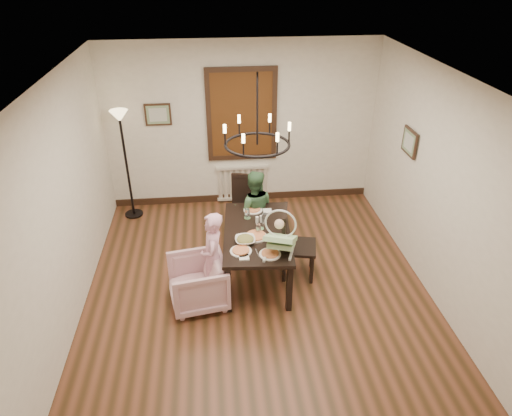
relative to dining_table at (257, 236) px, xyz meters
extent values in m
cube|color=brown|center=(-0.02, -0.29, -0.64)|extent=(4.50, 5.00, 0.01)
cube|color=white|center=(-0.02, -0.29, 2.16)|extent=(4.50, 5.00, 0.01)
cube|color=silver|center=(-0.02, 2.21, 0.76)|extent=(4.50, 0.01, 2.80)
cube|color=silver|center=(-2.27, -0.29, 0.76)|extent=(0.01, 5.00, 2.80)
cube|color=silver|center=(2.23, -0.29, 0.76)|extent=(0.01, 5.00, 2.80)
cube|color=black|center=(0.00, 0.00, 0.06)|extent=(0.99, 1.61, 0.05)
cube|color=black|center=(-0.43, -0.68, -0.30)|extent=(0.07, 0.07, 0.68)
cube|color=black|center=(-0.32, 0.74, -0.30)|extent=(0.07, 0.07, 0.68)
cube|color=black|center=(0.32, -0.74, -0.30)|extent=(0.07, 0.07, 0.68)
cube|color=black|center=(0.43, 0.68, -0.30)|extent=(0.07, 0.07, 0.68)
imported|color=#C798AE|center=(-0.80, -0.49, -0.32)|extent=(0.81, 0.80, 0.64)
imported|color=#E29FB7|center=(-0.60, -0.38, -0.13)|extent=(0.27, 0.39, 1.03)
imported|color=#3D6740|center=(0.03, 0.73, -0.12)|extent=(0.53, 0.43, 1.04)
imported|color=white|center=(-0.18, -0.25, 0.12)|extent=(0.31, 0.31, 0.08)
cylinder|color=tan|center=(-0.03, -0.15, 0.10)|extent=(0.29, 0.29, 0.04)
cylinder|color=silver|center=(0.01, -0.06, 0.15)|extent=(0.07, 0.07, 0.13)
cube|color=#542C10|center=(-0.02, 2.17, 0.96)|extent=(1.00, 0.03, 1.40)
cube|color=black|center=(-1.37, 2.18, 1.01)|extent=(0.42, 0.03, 0.36)
cube|color=black|center=(2.19, 0.61, 1.01)|extent=(0.03, 0.42, 0.36)
torus|color=black|center=(0.00, 0.00, 1.31)|extent=(0.80, 0.80, 0.04)
camera|label=1|loc=(-0.54, -5.05, 3.35)|focal=32.00mm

